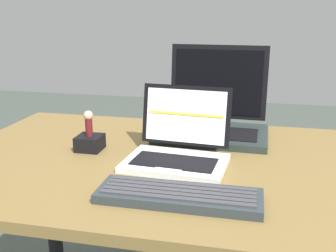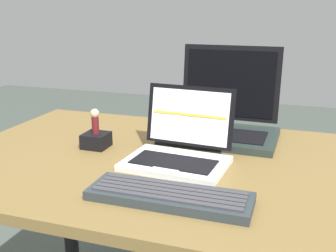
{
  "view_description": "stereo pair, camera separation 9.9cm",
  "coord_description": "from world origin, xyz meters",
  "px_view_note": "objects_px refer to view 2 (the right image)",
  "views": [
    {
      "loc": [
        0.15,
        -0.98,
        1.12
      ],
      "look_at": [
        -0.05,
        -0.05,
        0.84
      ],
      "focal_mm": 42.66,
      "sensor_mm": 36.0,
      "label": 1
    },
    {
      "loc": [
        0.25,
        -0.95,
        1.12
      ],
      "look_at": [
        -0.05,
        -0.05,
        0.84
      ],
      "focal_mm": 42.66,
      "sensor_mm": 36.0,
      "label": 2
    }
  ],
  "objects_px": {
    "laptop_front": "(180,149)",
    "external_keyboard": "(169,196)",
    "laptop_rear": "(223,119)",
    "figurine_stand": "(96,140)",
    "figurine": "(95,120)"
  },
  "relations": [
    {
      "from": "laptop_rear",
      "to": "figurine_stand",
      "type": "height_order",
      "value": "laptop_rear"
    },
    {
      "from": "laptop_front",
      "to": "laptop_rear",
      "type": "height_order",
      "value": "laptop_rear"
    },
    {
      "from": "laptop_rear",
      "to": "laptop_front",
      "type": "bearing_deg",
      "value": -103.27
    },
    {
      "from": "laptop_rear",
      "to": "figurine",
      "type": "xyz_separation_m",
      "value": [
        -0.33,
        -0.23,
        0.03
      ]
    },
    {
      "from": "laptop_front",
      "to": "external_keyboard",
      "type": "bearing_deg",
      "value": -78.85
    },
    {
      "from": "laptop_rear",
      "to": "figurine",
      "type": "bearing_deg",
      "value": -145.05
    },
    {
      "from": "external_keyboard",
      "to": "figurine_stand",
      "type": "distance_m",
      "value": 0.4
    },
    {
      "from": "laptop_front",
      "to": "figurine_stand",
      "type": "xyz_separation_m",
      "value": [
        -0.27,
        0.04,
        -0.02
      ]
    },
    {
      "from": "figurine",
      "to": "figurine_stand",
      "type": "bearing_deg",
      "value": -90.0
    },
    {
      "from": "external_keyboard",
      "to": "figurine",
      "type": "bearing_deg",
      "value": 140.41
    },
    {
      "from": "laptop_rear",
      "to": "figurine_stand",
      "type": "xyz_separation_m",
      "value": [
        -0.33,
        -0.23,
        -0.03
      ]
    },
    {
      "from": "laptop_front",
      "to": "figurine",
      "type": "relative_size",
      "value": 3.68
    },
    {
      "from": "laptop_front",
      "to": "figurine",
      "type": "xyz_separation_m",
      "value": [
        -0.27,
        0.04,
        0.05
      ]
    },
    {
      "from": "figurine_stand",
      "to": "figurine",
      "type": "distance_m",
      "value": 0.06
    },
    {
      "from": "laptop_rear",
      "to": "external_keyboard",
      "type": "bearing_deg",
      "value": -92.42
    }
  ]
}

